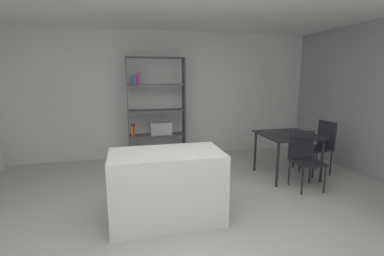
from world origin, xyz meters
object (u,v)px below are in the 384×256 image
(kitchen_island, at_px, (167,186))
(dining_chair_near, at_px, (304,155))
(open_bookshelf, at_px, (155,116))
(dining_chair_window_side, at_px, (321,143))
(dining_table, at_px, (288,139))

(kitchen_island, height_order, dining_chair_near, dining_chair_near)
(open_bookshelf, relative_size, dining_chair_window_side, 2.21)
(kitchen_island, distance_m, dining_chair_window_side, 3.16)
(kitchen_island, distance_m, dining_table, 2.52)
(dining_chair_near, bearing_deg, open_bookshelf, 141.07)
(open_bookshelf, xyz_separation_m, dining_chair_window_side, (2.87, -1.50, -0.38))
(kitchen_island, height_order, open_bookshelf, open_bookshelf)
(open_bookshelf, relative_size, dining_chair_near, 2.38)
(open_bookshelf, bearing_deg, dining_table, -34.90)
(open_bookshelf, bearing_deg, dining_chair_near, -42.48)
(open_bookshelf, bearing_deg, kitchen_island, -92.93)
(kitchen_island, bearing_deg, dining_chair_window_side, 18.65)
(dining_chair_near, bearing_deg, kitchen_island, -163.63)
(open_bookshelf, relative_size, dining_table, 2.26)
(open_bookshelf, bearing_deg, dining_chair_window_side, -27.70)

